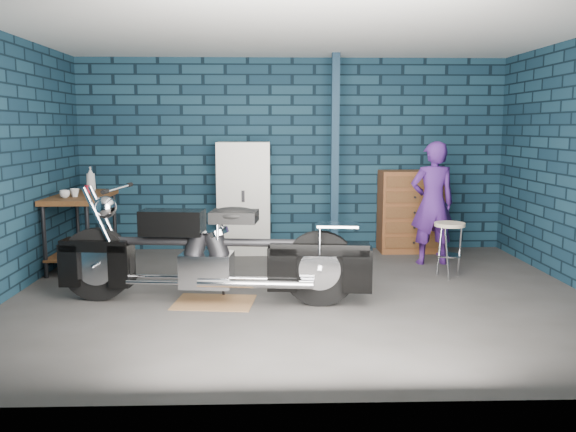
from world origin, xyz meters
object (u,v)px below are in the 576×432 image
at_px(workbench, 82,230).
at_px(motorcycle, 213,245).
at_px(tool_chest, 410,211).
at_px(person, 432,203).
at_px(storage_bin, 84,256).
at_px(locker, 244,198).
at_px(shop_stool, 449,250).

bearing_deg(workbench, motorcycle, -43.30).
relative_size(workbench, tool_chest, 1.23).
bearing_deg(workbench, tool_chest, 10.05).
bearing_deg(person, motorcycle, 28.78).
xyz_separation_m(storage_bin, locker, (1.98, 0.80, 0.63)).
xyz_separation_m(workbench, tool_chest, (4.33, 0.77, 0.12)).
relative_size(motorcycle, tool_chest, 2.33).
distance_m(workbench, locker, 2.17).
bearing_deg(motorcycle, workbench, 143.07).
xyz_separation_m(locker, tool_chest, (2.33, 0.00, -0.20)).
xyz_separation_m(workbench, locker, (2.00, 0.77, 0.32)).
xyz_separation_m(motorcycle, storage_bin, (-1.78, 1.66, -0.45)).
relative_size(workbench, shop_stool, 2.18).
xyz_separation_m(workbench, motorcycle, (1.80, -1.69, 0.13)).
height_order(storage_bin, shop_stool, shop_stool).
height_order(workbench, shop_stool, workbench).
xyz_separation_m(storage_bin, shop_stool, (4.43, -0.67, 0.19)).
relative_size(workbench, locker, 0.91).
bearing_deg(locker, shop_stool, -31.07).
relative_size(storage_bin, shop_stool, 0.68).
distance_m(motorcycle, person, 3.13).
xyz_separation_m(workbench, storage_bin, (0.02, -0.03, -0.32)).
bearing_deg(person, tool_chest, -86.73).
distance_m(storage_bin, locker, 2.23).
height_order(motorcycle, person, person).
xyz_separation_m(tool_chest, shop_stool, (0.12, -1.47, -0.25)).
bearing_deg(tool_chest, motorcycle, -135.86).
height_order(workbench, person, person).
distance_m(person, tool_chest, 0.81).
bearing_deg(shop_stool, workbench, 170.98).
distance_m(tool_chest, shop_stool, 1.50).
bearing_deg(workbench, storage_bin, -57.86).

